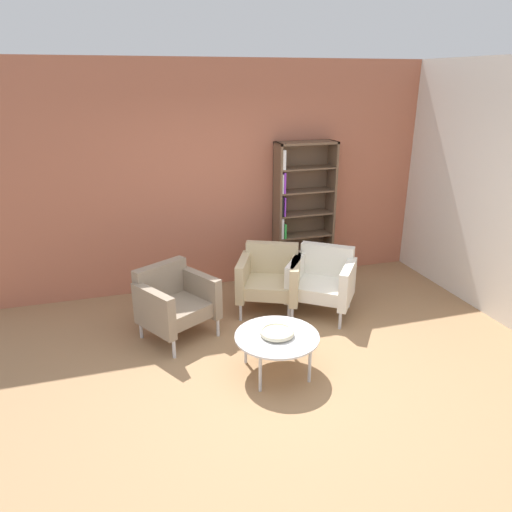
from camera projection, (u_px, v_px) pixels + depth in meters
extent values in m
plane|color=#9E7751|center=(282.00, 380.00, 4.49)|extent=(8.32, 8.32, 0.00)
cube|color=#B2664C|center=(220.00, 178.00, 6.18)|extent=(6.40, 0.12, 2.90)
cube|color=silver|center=(509.00, 195.00, 5.30)|extent=(0.12, 5.20, 2.90)
cube|color=brown|center=(277.00, 215.00, 6.34)|extent=(0.03, 0.30, 1.90)
cube|color=brown|center=(330.00, 211.00, 6.56)|extent=(0.03, 0.30, 1.90)
cube|color=brown|center=(307.00, 143.00, 6.12)|extent=(0.80, 0.30, 0.03)
cube|color=brown|center=(302.00, 277.00, 6.78)|extent=(0.80, 0.30, 0.03)
cube|color=brown|center=(300.00, 211.00, 6.58)|extent=(0.80, 0.02, 1.90)
cube|color=brown|center=(302.00, 256.00, 6.67)|extent=(0.76, 0.28, 0.02)
cube|color=brown|center=(303.00, 235.00, 6.56)|extent=(0.76, 0.28, 0.02)
cube|color=brown|center=(304.00, 213.00, 6.45)|extent=(0.76, 0.28, 0.02)
cube|color=brown|center=(305.00, 191.00, 6.34)|extent=(0.76, 0.28, 0.02)
cube|color=brown|center=(306.00, 168.00, 6.23)|extent=(0.76, 0.28, 0.02)
cube|color=blue|center=(279.00, 271.00, 6.60)|extent=(0.03, 0.20, 0.23)
cube|color=green|center=(281.00, 270.00, 6.61)|extent=(0.02, 0.23, 0.26)
cube|color=blue|center=(279.00, 251.00, 6.50)|extent=(0.02, 0.22, 0.22)
cube|color=green|center=(281.00, 252.00, 6.52)|extent=(0.04, 0.23, 0.17)
cube|color=white|center=(280.00, 227.00, 6.38)|extent=(0.04, 0.21, 0.27)
cube|color=green|center=(282.00, 229.00, 6.42)|extent=(0.03, 0.25, 0.20)
cube|color=black|center=(281.00, 206.00, 6.26)|extent=(0.03, 0.18, 0.26)
cube|color=purple|center=(283.00, 206.00, 6.28)|extent=(0.02, 0.21, 0.25)
cube|color=white|center=(280.00, 183.00, 6.16)|extent=(0.02, 0.20, 0.25)
cube|color=purple|center=(283.00, 182.00, 6.16)|extent=(0.03, 0.20, 0.27)
cube|color=white|center=(281.00, 159.00, 6.07)|extent=(0.04, 0.23, 0.25)
cylinder|color=silver|center=(277.00, 336.00, 4.48)|extent=(0.80, 0.80, 0.02)
cylinder|color=silver|center=(260.00, 373.00, 4.27)|extent=(0.03, 0.03, 0.38)
cylinder|color=silver|center=(310.00, 364.00, 4.40)|extent=(0.03, 0.03, 0.38)
cylinder|color=silver|center=(246.00, 346.00, 4.70)|extent=(0.03, 0.03, 0.38)
cylinder|color=silver|center=(291.00, 339.00, 4.83)|extent=(0.03, 0.03, 0.38)
cylinder|color=beige|center=(277.00, 335.00, 4.48)|extent=(0.13, 0.13, 0.02)
cylinder|color=beige|center=(277.00, 333.00, 4.47)|extent=(0.32, 0.32, 0.02)
torus|color=beige|center=(277.00, 332.00, 4.46)|extent=(0.32, 0.32, 0.02)
cube|color=gray|center=(177.00, 310.00, 5.14)|extent=(0.84, 0.82, 0.16)
cube|color=gray|center=(161.00, 280.00, 5.22)|extent=(0.62, 0.42, 0.38)
cube|color=gray|center=(154.00, 311.00, 4.88)|extent=(0.39, 0.59, 0.46)
cube|color=gray|center=(200.00, 292.00, 5.30)|extent=(0.39, 0.59, 0.46)
cylinder|color=silver|center=(174.00, 347.00, 4.81)|extent=(0.04, 0.04, 0.24)
cylinder|color=silver|center=(218.00, 326.00, 5.22)|extent=(0.04, 0.04, 0.24)
cylinder|color=silver|center=(141.00, 328.00, 5.18)|extent=(0.04, 0.04, 0.24)
cylinder|color=silver|center=(184.00, 310.00, 5.59)|extent=(0.04, 0.04, 0.24)
cube|color=#C6B289|center=(269.00, 286.00, 5.73)|extent=(0.83, 0.80, 0.16)
cube|color=#C6B289|center=(272.00, 257.00, 5.89)|extent=(0.63, 0.38, 0.38)
cube|color=#C6B289|center=(244.00, 277.00, 5.72)|extent=(0.35, 0.60, 0.46)
cube|color=#C6B289|center=(295.00, 280.00, 5.63)|extent=(0.35, 0.60, 0.46)
cylinder|color=silver|center=(241.00, 311.00, 5.55)|extent=(0.04, 0.04, 0.24)
cylinder|color=silver|center=(292.00, 314.00, 5.48)|extent=(0.04, 0.04, 0.24)
cylinder|color=silver|center=(248.00, 290.00, 6.09)|extent=(0.04, 0.04, 0.24)
cylinder|color=silver|center=(295.00, 293.00, 6.01)|extent=(0.04, 0.04, 0.24)
cube|color=white|center=(321.00, 289.00, 5.67)|extent=(0.86, 0.85, 0.16)
cube|color=white|center=(327.00, 260.00, 5.81)|extent=(0.58, 0.48, 0.38)
cube|color=white|center=(296.00, 277.00, 5.71)|extent=(0.45, 0.55, 0.46)
cube|color=white|center=(347.00, 284.00, 5.51)|extent=(0.45, 0.55, 0.46)
cylinder|color=silver|center=(289.00, 311.00, 5.56)|extent=(0.04, 0.04, 0.24)
cylinder|color=silver|center=(340.00, 319.00, 5.37)|extent=(0.04, 0.04, 0.24)
cylinder|color=silver|center=(302.00, 291.00, 6.07)|extent=(0.04, 0.04, 0.24)
cylinder|color=silver|center=(349.00, 298.00, 5.88)|extent=(0.04, 0.04, 0.24)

